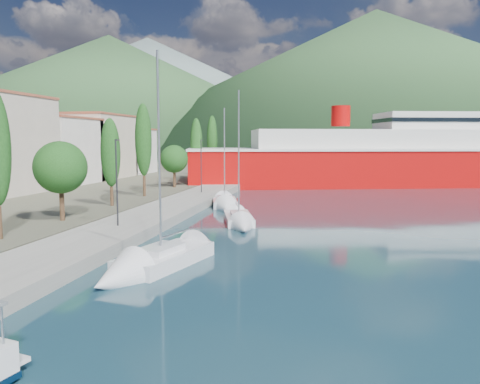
# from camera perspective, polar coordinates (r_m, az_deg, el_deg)

# --- Properties ---
(ground) EXTENTS (1400.00, 1400.00, 0.00)m
(ground) POSITION_cam_1_polar(r_m,az_deg,el_deg) (135.35, 8.65, 3.36)
(ground) COLOR #193946
(quay) EXTENTS (5.00, 88.00, 0.80)m
(quay) POSITION_cam_1_polar(r_m,az_deg,el_deg) (44.07, -8.53, -2.08)
(quay) COLOR gray
(quay) RESTS_ON ground
(hills_far) EXTENTS (1480.00, 900.00, 180.00)m
(hills_far) POSITION_cam_1_polar(r_m,az_deg,el_deg) (651.42, 23.29, 12.02)
(hills_far) COLOR slate
(hills_far) RESTS_ON ground
(hills_near) EXTENTS (1010.00, 520.00, 115.00)m
(hills_near) POSITION_cam_1_polar(r_m,az_deg,el_deg) (400.67, 24.87, 11.80)
(hills_near) COLOR #335B31
(hills_near) RESTS_ON ground
(town_buildings) EXTENTS (9.20, 69.20, 11.30)m
(town_buildings) POSITION_cam_1_polar(r_m,az_deg,el_deg) (64.20, -24.97, 4.64)
(town_buildings) COLOR beige
(town_buildings) RESTS_ON land_strip
(tree_row) EXTENTS (3.95, 64.02, 10.27)m
(tree_row) POSITION_cam_1_polar(r_m,az_deg,el_deg) (49.47, -12.90, 4.79)
(tree_row) COLOR #47301E
(tree_row) RESTS_ON land_strip
(lamp_posts) EXTENTS (0.15, 47.03, 6.06)m
(lamp_posts) POSITION_cam_1_polar(r_m,az_deg,el_deg) (32.77, -15.61, 1.36)
(lamp_posts) COLOR #2D2D33
(lamp_posts) RESTS_ON quay
(sailboat_near) EXTENTS (4.71, 8.99, 12.39)m
(sailboat_near) POSITION_cam_1_polar(r_m,az_deg,el_deg) (24.50, -11.92, -9.08)
(sailboat_near) COLOR silver
(sailboat_near) RESTS_ON ground
(sailboat_mid) EXTENTS (4.32, 8.34, 11.61)m
(sailboat_mid) POSITION_cam_1_polar(r_m,az_deg,el_deg) (37.00, 0.07, -3.79)
(sailboat_mid) COLOR silver
(sailboat_mid) RESTS_ON ground
(sailboat_far) EXTENTS (4.28, 7.82, 10.97)m
(sailboat_far) POSITION_cam_1_polar(r_m,az_deg,el_deg) (46.80, -1.80, -1.64)
(sailboat_far) COLOR silver
(sailboat_far) RESTS_ON ground
(ferry) EXTENTS (64.68, 29.69, 12.59)m
(ferry) POSITION_cam_1_polar(r_m,az_deg,el_deg) (75.89, 18.60, 3.75)
(ferry) COLOR #B40808
(ferry) RESTS_ON ground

